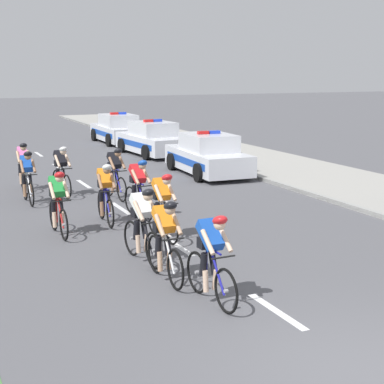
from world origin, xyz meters
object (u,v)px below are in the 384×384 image
cyclist_fifth (58,202)px  cyclist_lead (212,257)px  cyclist_sixth (105,192)px  police_car_nearest (208,156)px  police_car_third (118,130)px  cyclist_seventh (139,187)px  cyclist_second (165,239)px  cyclist_fourth (163,205)px  cyclist_ninth (27,176)px  cyclist_eighth (115,173)px  police_car_second (152,140)px  cyclist_eleventh (23,166)px  cyclist_tenth (61,170)px  cyclist_third (143,223)px

cyclist_fifth → cyclist_lead: bearing=-75.2°
cyclist_sixth → police_car_nearest: bearing=45.4°
police_car_third → cyclist_seventh: bearing=-105.7°
cyclist_second → cyclist_fourth: (0.99, 2.62, 0.00)m
cyclist_sixth → cyclist_ninth: 3.45m
cyclist_lead → cyclist_seventh: bearing=81.6°
cyclist_eighth → police_car_third: police_car_third is taller
police_car_second → police_car_third: (-0.00, 5.02, 0.00)m
cyclist_sixth → cyclist_eleventh: bearing=102.2°
cyclist_fourth → cyclist_fifth: 2.41m
police_car_second → cyclist_fifth: bearing=-119.7°
cyclist_tenth → police_car_third: police_car_third is taller
cyclist_fifth → cyclist_seventh: bearing=22.0°
cyclist_seventh → cyclist_second: bearing=-104.0°
cyclist_second → cyclist_tenth: size_ratio=1.00×
cyclist_eighth → police_car_third: size_ratio=0.39×
cyclist_ninth → cyclist_tenth: (1.11, 0.64, 0.00)m
cyclist_seventh → cyclist_tenth: same height
cyclist_lead → police_car_third: size_ratio=0.39×
cyclist_fourth → cyclist_fifth: (-2.05, 1.27, 0.00)m
cyclist_seventh → cyclist_fifth: bearing=-158.0°
cyclist_sixth → cyclist_eighth: same height
cyclist_seventh → cyclist_ninth: same height
cyclist_eleventh → police_car_third: bearing=59.2°
police_car_second → police_car_third: bearing=90.0°
cyclist_fifth → police_car_second: 13.64m
cyclist_fourth → police_car_nearest: 8.78m
cyclist_sixth → police_car_third: (5.46, 16.25, -0.11)m
cyclist_seventh → cyclist_eleventh: 5.34m
cyclist_lead → cyclist_second: size_ratio=1.00×
police_car_second → cyclist_eleventh: bearing=-137.6°
cyclist_eighth → cyclist_tenth: same height
cyclist_tenth → cyclist_sixth: bearing=-86.4°
cyclist_third → cyclist_tenth: size_ratio=1.00×
cyclist_fifth → cyclist_tenth: 4.56m
police_car_nearest → cyclist_tenth: bearing=-163.2°
cyclist_second → cyclist_ninth: 7.76m
cyclist_third → police_car_second: 15.57m
police_car_nearest → cyclist_sixth: bearing=-134.6°
cyclist_lead → cyclist_eighth: size_ratio=1.00×
cyclist_ninth → cyclist_eighth: bearing=-10.0°
cyclist_sixth → police_car_second: police_car_second is taller
cyclist_third → cyclist_eighth: (1.32, 6.02, 0.00)m
police_car_second → police_car_third: 5.02m
cyclist_eleventh → cyclist_fourth: bearing=-75.1°
cyclist_eighth → police_car_second: bearing=62.8°
cyclist_sixth → police_car_second: bearing=64.1°
cyclist_third → cyclist_ninth: same height
cyclist_second → cyclist_fourth: 2.80m
cyclist_sixth → cyclist_ninth: size_ratio=1.00×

